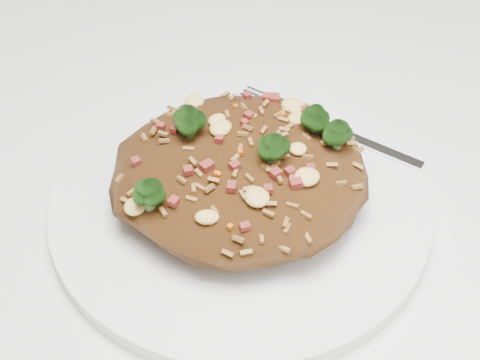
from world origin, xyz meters
name	(u,v)px	position (x,y,z in m)	size (l,w,h in m)	color
dining_table	(242,229)	(0.00, 0.00, 0.66)	(1.20, 0.80, 0.75)	white
plate	(240,201)	(0.00, -0.06, 0.76)	(0.27, 0.27, 0.01)	white
fried_rice	(240,165)	(0.00, -0.06, 0.79)	(0.18, 0.16, 0.07)	brown
fork	(336,131)	(0.07, 0.01, 0.77)	(0.15, 0.10, 0.00)	silver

